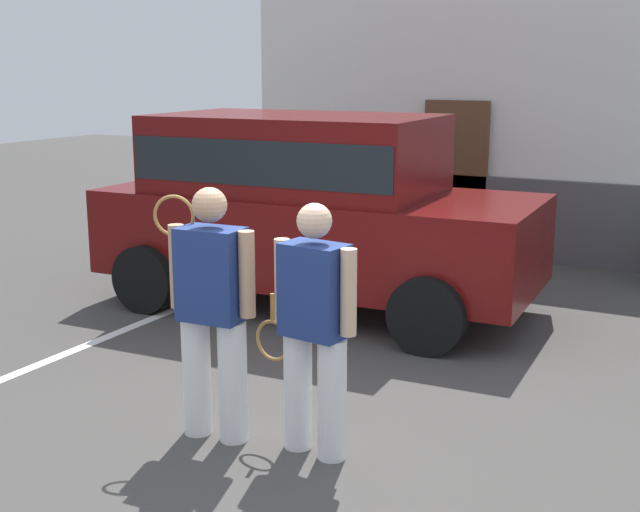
# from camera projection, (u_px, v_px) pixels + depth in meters

# --- Properties ---
(ground_plane) EXTENTS (40.00, 40.00, 0.00)m
(ground_plane) POSITION_uv_depth(u_px,v_px,m) (275.00, 441.00, 5.84)
(ground_plane) COLOR #423F3D
(parking_stripe_0) EXTENTS (0.12, 4.40, 0.01)m
(parking_stripe_0) POSITION_uv_depth(u_px,v_px,m) (126.00, 329.00, 8.31)
(parking_stripe_0) COLOR silver
(parking_stripe_0) RESTS_ON ground_plane
(house_frontage) EXTENTS (8.03, 0.40, 3.56)m
(house_frontage) POSITION_uv_depth(u_px,v_px,m) (526.00, 134.00, 11.11)
(house_frontage) COLOR white
(house_frontage) RESTS_ON ground_plane
(parked_suv) EXTENTS (4.68, 2.32, 2.05)m
(parked_suv) POSITION_uv_depth(u_px,v_px,m) (309.00, 201.00, 8.91)
(parked_suv) COLOR #590C0C
(parked_suv) RESTS_ON ground_plane
(tennis_player_man) EXTENTS (0.79, 0.30, 1.77)m
(tennis_player_man) POSITION_uv_depth(u_px,v_px,m) (212.00, 310.00, 5.71)
(tennis_player_man) COLOR white
(tennis_player_man) RESTS_ON ground_plane
(tennis_player_woman) EXTENTS (0.88, 0.32, 1.70)m
(tennis_player_woman) POSITION_uv_depth(u_px,v_px,m) (314.00, 327.00, 5.48)
(tennis_player_woman) COLOR white
(tennis_player_woman) RESTS_ON ground_plane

